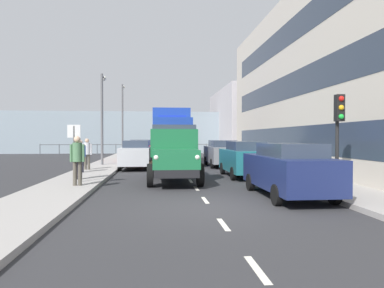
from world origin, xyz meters
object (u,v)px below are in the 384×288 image
(pedestrian_couple_a, at_px, (78,156))
(truck_vintage_green, at_px, (174,155))
(car_navy_kerbside_near, at_px, (288,169))
(car_red_oppositeside_1, at_px, (141,150))
(lamp_post_far, at_px, (123,114))
(traffic_light_near, at_px, (339,121))
(street_sign, at_px, (74,143))
(pedestrian_by_lamp, at_px, (77,156))
(lorry_cargo_blue, at_px, (171,135))
(car_silver_oppositeside_0, at_px, (136,154))
(pedestrian_strolling, at_px, (80,153))
(car_grey_kerbside_2, at_px, (222,153))
(pedestrian_with_bag, at_px, (87,151))
(car_teal_kerbside_1, at_px, (244,158))
(lamp_post_promenade, at_px, (102,110))

(pedestrian_couple_a, bearing_deg, truck_vintage_green, 176.79)
(car_navy_kerbside_near, relative_size, car_red_oppositeside_1, 1.03)
(car_navy_kerbside_near, distance_m, car_red_oppositeside_1, 17.52)
(lamp_post_far, bearing_deg, traffic_light_near, 112.66)
(street_sign, bearing_deg, car_navy_kerbside_near, 157.04)
(car_red_oppositeside_1, bearing_deg, pedestrian_by_lamp, 83.53)
(lorry_cargo_blue, bearing_deg, pedestrian_by_lamp, 72.15)
(car_silver_oppositeside_0, height_order, pedestrian_strolling, pedestrian_strolling)
(car_grey_kerbside_2, distance_m, car_silver_oppositeside_0, 5.55)
(car_silver_oppositeside_0, height_order, pedestrian_with_bag, pedestrian_with_bag)
(car_teal_kerbside_1, bearing_deg, pedestrian_couple_a, 11.30)
(pedestrian_couple_a, xyz_separation_m, lamp_post_far, (0.00, -18.81, 3.02))
(truck_vintage_green, xyz_separation_m, pedestrian_by_lamp, (3.60, 1.70, 0.04))
(car_grey_kerbside_2, bearing_deg, street_sign, 49.47)
(truck_vintage_green, bearing_deg, pedestrian_strolling, -35.30)
(car_red_oppositeside_1, bearing_deg, street_sign, 81.82)
(car_grey_kerbside_2, distance_m, lamp_post_promenade, 8.25)
(car_navy_kerbside_near, height_order, pedestrian_couple_a, pedestrian_couple_a)
(car_red_oppositeside_1, bearing_deg, pedestrian_strolling, 74.81)
(truck_vintage_green, relative_size, pedestrian_by_lamp, 3.13)
(pedestrian_strolling, bearing_deg, car_grey_kerbside_2, -150.19)
(lamp_post_far, bearing_deg, car_silver_oppositeside_0, 99.35)
(car_teal_kerbside_1, bearing_deg, pedestrian_by_lamp, 25.80)
(truck_vintage_green, relative_size, lorry_cargo_blue, 0.69)
(car_teal_kerbside_1, distance_m, pedestrian_by_lamp, 7.87)
(car_teal_kerbside_1, relative_size, car_grey_kerbside_2, 0.91)
(car_grey_kerbside_2, bearing_deg, pedestrian_by_lamp, 53.35)
(car_teal_kerbside_1, distance_m, pedestrian_strolling, 8.16)
(car_silver_oppositeside_0, relative_size, pedestrian_strolling, 2.68)
(pedestrian_couple_a, bearing_deg, car_silver_oppositeside_0, -107.33)
(pedestrian_with_bag, distance_m, traffic_light_near, 13.04)
(car_grey_kerbside_2, height_order, car_red_oppositeside_1, same)
(car_navy_kerbside_near, xyz_separation_m, pedestrian_by_lamp, (7.08, -2.26, 0.32))
(lamp_post_promenade, bearing_deg, car_grey_kerbside_2, 175.10)
(car_red_oppositeside_1, relative_size, lamp_post_far, 0.65)
(truck_vintage_green, xyz_separation_m, car_grey_kerbside_2, (-3.48, -7.81, -0.28))
(car_navy_kerbside_near, xyz_separation_m, car_grey_kerbside_2, (-0.00, -11.77, -0.00))
(pedestrian_by_lamp, distance_m, pedestrian_with_bag, 6.60)
(pedestrian_couple_a, distance_m, pedestrian_with_bag, 4.63)
(car_silver_oppositeside_0, bearing_deg, car_navy_kerbside_near, 117.01)
(pedestrian_with_bag, height_order, lamp_post_far, lamp_post_far)
(lorry_cargo_blue, xyz_separation_m, pedestrian_strolling, (4.78, 7.00, -0.97))
(pedestrian_strolling, relative_size, pedestrian_with_bag, 0.96)
(car_grey_kerbside_2, height_order, pedestrian_strolling, pedestrian_strolling)
(traffic_light_near, bearing_deg, car_red_oppositeside_1, -65.49)
(lorry_cargo_blue, distance_m, street_sign, 11.81)
(car_teal_kerbside_1, distance_m, traffic_light_near, 5.79)
(lorry_cargo_blue, relative_size, car_silver_oppositeside_0, 1.88)
(car_navy_kerbside_near, height_order, pedestrian_with_bag, pedestrian_with_bag)
(car_silver_oppositeside_0, xyz_separation_m, traffic_light_near, (-7.38, 10.23, 1.58))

